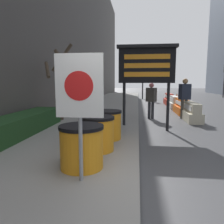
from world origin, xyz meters
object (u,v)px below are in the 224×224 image
Objects in this scene: pedestrian_worker at (185,95)px; pedestrian_passerby at (151,98)px; traffic_cone_far at (176,99)px; jersey_barrier_white at (174,103)px; barrel_drum_middle at (97,133)px; jersey_barrier_red_striped at (169,100)px; jersey_barrier_orange_far at (181,107)px; traffic_cone_mid at (179,98)px; traffic_cone_near at (177,97)px; barrel_drum_back at (107,125)px; jersey_barrier_cream at (192,113)px; message_board at (147,66)px; barrel_drum_foreground at (82,146)px; traffic_light_near_curb at (143,72)px; warning_sign at (79,94)px.

pedestrian_worker is 1.55m from pedestrian_passerby.
jersey_barrier_white is at bearing -101.31° from traffic_cone_far.
jersey_barrier_red_striped is at bearing 75.09° from barrel_drum_middle.
jersey_barrier_orange_far is 7.21m from traffic_cone_mid.
traffic_cone_mid is (1.12, 4.72, 0.03)m from jersey_barrier_white.
barrel_drum_middle is 0.38× the size of jersey_barrier_orange_far.
jersey_barrier_white is 2.98× the size of traffic_cone_far.
barrel_drum_middle is 1.09× the size of traffic_cone_near.
pedestrian_worker is (-1.32, -8.75, 0.71)m from traffic_cone_mid.
jersey_barrier_cream is at bearing 51.94° from barrel_drum_back.
message_board reaches higher than jersey_barrier_red_striped.
traffic_light_near_curb is (1.44, 18.19, 2.13)m from barrel_drum_foreground.
jersey_barrier_orange_far is at bearing -119.46° from pedestrian_worker.
traffic_cone_mid is at bearing 74.52° from message_board.
barrel_drum_middle reaches higher than traffic_cone_mid.
pedestrian_passerby is (0.33, 2.44, -1.24)m from message_board.
jersey_barrier_cream is 12.52m from traffic_light_near_curb.
jersey_barrier_cream is 1.06× the size of pedestrian_passerby.
traffic_cone_far is at bearing 78.69° from jersey_barrier_white.
traffic_light_near_curb reaches higher than barrel_drum_back.
warning_sign is 17.56m from traffic_cone_near.
traffic_cone_mid is (1.12, 7.13, 0.03)m from jersey_barrier_orange_far.
barrel_drum_back reaches higher than traffic_cone_far.
jersey_barrier_orange_far is 2.40m from jersey_barrier_white.
traffic_light_near_curb is at bearing 89.22° from message_board.
pedestrian_passerby is at bearing 82.33° from message_board.
jersey_barrier_orange_far is (2.05, 4.32, -1.87)m from message_board.
barrel_drum_back is 0.36× the size of jersey_barrier_red_striped.
barrel_drum_foreground is at bearing 108.87° from pedestrian_passerby.
message_board reaches higher than traffic_cone_far.
traffic_cone_mid is at bearing -121.10° from pedestrian_worker.
pedestrian_worker is (3.02, 5.65, 0.53)m from barrel_drum_middle.
jersey_barrier_white is at bearing 74.17° from warning_sign.
message_board is 3.78× the size of traffic_cone_mid.
jersey_barrier_white reaches higher than traffic_cone_near.
traffic_cone_mid is (4.42, 15.40, -0.18)m from barrel_drum_foreground.
barrel_drum_back is at bearing -107.65° from traffic_cone_mid.
traffic_cone_mid is (3.17, 11.45, -1.84)m from message_board.
traffic_cone_far is at bearing 65.16° from jersey_barrier_red_striped.
traffic_cone_far is at bearing 75.39° from warning_sign.
jersey_barrier_cream reaches higher than traffic_cone_near.
jersey_barrier_cream is at bearing 64.11° from warning_sign.
barrel_drum_foreground is 1.00× the size of barrel_drum_back.
traffic_light_near_curb is (-1.85, 9.91, 2.34)m from jersey_barrier_orange_far.
jersey_barrier_red_striped is at bearing -108.91° from traffic_cone_near.
warning_sign reaches higher than barrel_drum_middle.
traffic_light_near_curb is 11.76m from pedestrian_worker.
message_board reaches higher than jersey_barrier_cream.
pedestrian_passerby is (-1.72, -4.28, 0.62)m from jersey_barrier_white.
pedestrian_worker reaches higher than barrel_drum_middle.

